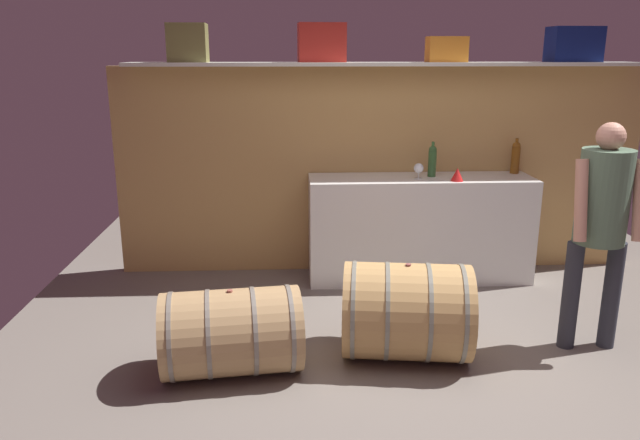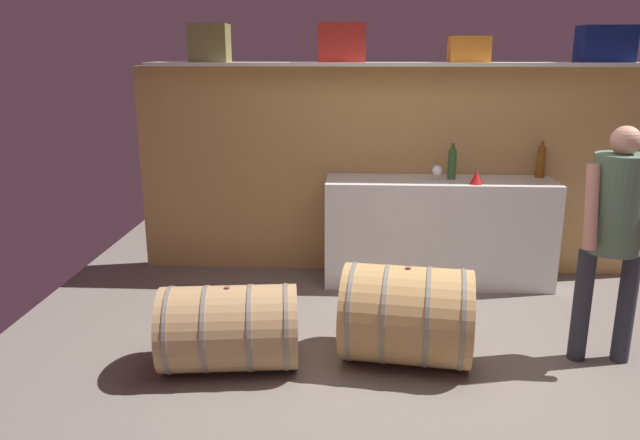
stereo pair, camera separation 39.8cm
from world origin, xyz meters
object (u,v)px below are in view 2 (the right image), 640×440
(wine_bottle_green, at_px, (452,163))
(toolcase_olive, at_px, (210,43))
(toolcase_orange, at_px, (469,49))
(wine_barrel_far, at_px, (229,328))
(toolcase_red, at_px, (341,43))
(wine_bottle_amber, at_px, (541,160))
(winemaker_pouring, at_px, (615,222))
(toolcase_navy, at_px, (605,44))
(red_funnel, at_px, (476,177))
(work_cabinet, at_px, (438,232))
(wine_barrel_near, at_px, (407,315))
(wine_glass, at_px, (437,171))

(wine_bottle_green, bearing_deg, toolcase_olive, 176.31)
(toolcase_orange, height_order, wine_barrel_far, toolcase_orange)
(toolcase_olive, relative_size, wine_bottle_green, 1.04)
(toolcase_red, xyz_separation_m, wine_bottle_amber, (1.77, -0.02, -1.00))
(wine_barrel_far, relative_size, winemaker_pouring, 0.60)
(toolcase_navy, relative_size, wine_bottle_green, 1.40)
(wine_bottle_amber, height_order, red_funnel, wine_bottle_amber)
(red_funnel, height_order, wine_barrel_far, red_funnel)
(toolcase_orange, relative_size, wine_bottle_green, 1.08)
(wine_bottle_amber, bearing_deg, toolcase_red, 179.23)
(toolcase_orange, xyz_separation_m, work_cabinet, (-0.21, -0.17, -1.57))
(toolcase_olive, bearing_deg, toolcase_orange, -1.45)
(red_funnel, bearing_deg, work_cabinet, 148.58)
(wine_barrel_near, bearing_deg, toolcase_orange, 77.83)
(toolcase_orange, distance_m, wine_glass, 1.07)
(work_cabinet, height_order, wine_barrel_far, work_cabinet)
(toolcase_olive, bearing_deg, wine_glass, -8.00)
(toolcase_olive, height_order, winemaker_pouring, toolcase_olive)
(wine_glass, relative_size, wine_barrel_near, 0.15)
(wine_bottle_amber, distance_m, wine_barrel_far, 3.16)
(toolcase_navy, distance_m, wine_barrel_far, 3.88)
(wine_glass, bearing_deg, work_cabinet, 52.62)
(work_cabinet, bearing_deg, toolcase_navy, 7.43)
(toolcase_olive, distance_m, work_cabinet, 2.60)
(wine_barrel_far, bearing_deg, winemaker_pouring, -1.26)
(wine_glass, bearing_deg, toolcase_red, 164.84)
(toolcase_red, xyz_separation_m, wine_glass, (0.84, -0.23, -1.07))
(toolcase_navy, height_order, wine_barrel_far, toolcase_navy)
(winemaker_pouring, bearing_deg, wine_glass, -53.57)
(toolcase_red, height_order, wine_barrel_near, toolcase_red)
(toolcase_red, xyz_separation_m, work_cabinet, (0.88, -0.17, -1.63))
(toolcase_red, height_order, wine_barrel_far, toolcase_red)
(toolcase_navy, bearing_deg, wine_bottle_green, -174.96)
(wine_bottle_amber, bearing_deg, work_cabinet, -170.43)
(toolcase_red, bearing_deg, toolcase_navy, -3.73)
(toolcase_red, xyz_separation_m, red_funnel, (1.16, -0.34, -1.10))
(toolcase_navy, bearing_deg, wine_glass, -171.88)
(winemaker_pouring, bearing_deg, wine_bottle_green, -59.23)
(toolcase_orange, xyz_separation_m, wine_barrel_far, (-1.76, -1.85, -1.76))
(work_cabinet, bearing_deg, winemaker_pouring, -57.40)
(toolcase_red, height_order, toolcase_orange, toolcase_red)
(wine_barrel_far, bearing_deg, toolcase_orange, 39.46)
(work_cabinet, distance_m, winemaker_pouring, 1.77)
(winemaker_pouring, bearing_deg, wine_barrel_far, 7.37)
(toolcase_navy, distance_m, winemaker_pouring, 2.00)
(red_funnel, bearing_deg, toolcase_olive, 171.54)
(work_cabinet, height_order, red_funnel, red_funnel)
(wine_glass, distance_m, red_funnel, 0.34)
(toolcase_navy, bearing_deg, winemaker_pouring, -105.98)
(wine_glass, height_order, wine_barrel_near, wine_glass)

